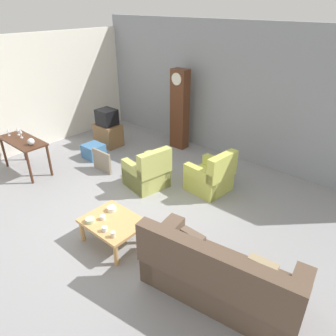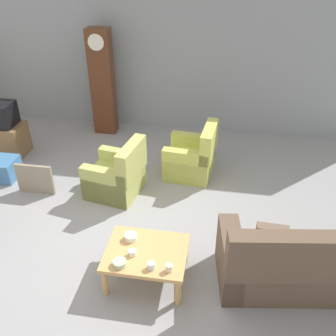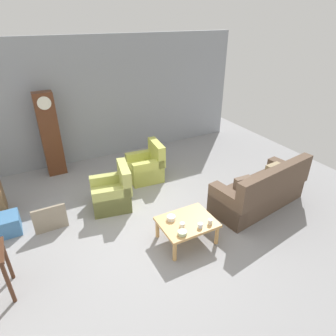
{
  "view_description": "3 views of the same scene",
  "coord_description": "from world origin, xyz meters",
  "px_view_note": "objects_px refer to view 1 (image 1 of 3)",
  "views": [
    {
      "loc": [
        3.7,
        -3.07,
        3.55
      ],
      "look_at": [
        0.52,
        0.58,
        0.97
      ],
      "focal_mm": 33.6,
      "sensor_mm": 36.0,
      "label": 1
    },
    {
      "loc": [
        1.14,
        -3.75,
        3.66
      ],
      "look_at": [
        0.42,
        0.68,
        0.78
      ],
      "focal_mm": 40.88,
      "sensor_mm": 36.0,
      "label": 2
    },
    {
      "loc": [
        -1.8,
        -3.97,
        3.63
      ],
      "look_at": [
        0.55,
        0.46,
        0.94
      ],
      "focal_mm": 30.82,
      "sensor_mm": 36.0,
      "label": 3
    }
  ],
  "objects_px": {
    "tv_crt": "(107,117)",
    "bowl_white_stacked": "(112,209)",
    "couch_floral": "(220,278)",
    "glass_dome_cloche": "(31,142)",
    "cup_white_porcelain": "(103,218)",
    "armchair_olive_near": "(148,174)",
    "armchair_olive_far": "(211,177)",
    "tv_stand_cabinet": "(109,135)",
    "storage_box_blue": "(94,151)",
    "bowl_shallow_green": "(90,220)",
    "cup_blue_rimmed": "(105,229)",
    "framed_picture_leaning": "(102,161)",
    "wine_glass_short": "(21,132)",
    "wine_glass_tall": "(8,131)",
    "console_table_dark": "(23,145)",
    "wine_glass_mid": "(18,130)",
    "grandfather_clock": "(180,110)",
    "coffee_table_wood": "(113,224)",
    "cup_cream_tall": "(113,234)"
  },
  "relations": [
    {
      "from": "armchair_olive_near",
      "to": "glass_dome_cloche",
      "type": "distance_m",
      "value": 2.63
    },
    {
      "from": "wine_glass_short",
      "to": "cup_cream_tall",
      "type": "bearing_deg",
      "value": -8.75
    },
    {
      "from": "tv_stand_cabinet",
      "to": "wine_glass_short",
      "type": "xyz_separation_m",
      "value": [
        -0.36,
        -2.17,
        0.63
      ]
    },
    {
      "from": "armchair_olive_near",
      "to": "storage_box_blue",
      "type": "bearing_deg",
      "value": 176.94
    },
    {
      "from": "grandfather_clock",
      "to": "cup_blue_rimmed",
      "type": "distance_m",
      "value": 4.36
    },
    {
      "from": "couch_floral",
      "to": "wine_glass_tall",
      "type": "xyz_separation_m",
      "value": [
        -5.8,
        0.02,
        0.56
      ]
    },
    {
      "from": "cup_white_porcelain",
      "to": "bowl_shallow_green",
      "type": "distance_m",
      "value": 0.2
    },
    {
      "from": "tv_stand_cabinet",
      "to": "cup_blue_rimmed",
      "type": "xyz_separation_m",
      "value": [
        3.28,
        -2.76,
        0.17
      ]
    },
    {
      "from": "wine_glass_mid",
      "to": "couch_floral",
      "type": "bearing_deg",
      "value": -1.85
    },
    {
      "from": "couch_floral",
      "to": "armchair_olive_near",
      "type": "bearing_deg",
      "value": 152.12
    },
    {
      "from": "couch_floral",
      "to": "cup_white_porcelain",
      "type": "bearing_deg",
      "value": -172.41
    },
    {
      "from": "storage_box_blue",
      "to": "framed_picture_leaning",
      "type": "bearing_deg",
      "value": -23.14
    },
    {
      "from": "tv_crt",
      "to": "storage_box_blue",
      "type": "distance_m",
      "value": 1.04
    },
    {
      "from": "tv_crt",
      "to": "bowl_white_stacked",
      "type": "xyz_separation_m",
      "value": [
        2.95,
        -2.34,
        -0.34
      ]
    },
    {
      "from": "cup_cream_tall",
      "to": "wine_glass_tall",
      "type": "bearing_deg",
      "value": 173.71
    },
    {
      "from": "framed_picture_leaning",
      "to": "bowl_shallow_green",
      "type": "height_order",
      "value": "framed_picture_leaning"
    },
    {
      "from": "armchair_olive_near",
      "to": "tv_crt",
      "type": "height_order",
      "value": "tv_crt"
    },
    {
      "from": "couch_floral",
      "to": "glass_dome_cloche",
      "type": "bearing_deg",
      "value": 178.79
    },
    {
      "from": "armchair_olive_near",
      "to": "grandfather_clock",
      "type": "distance_m",
      "value": 2.34
    },
    {
      "from": "tv_crt",
      "to": "glass_dome_cloche",
      "type": "xyz_separation_m",
      "value": [
        0.16,
        -2.21,
        0.06
      ]
    },
    {
      "from": "wine_glass_short",
      "to": "cup_blue_rimmed",
      "type": "bearing_deg",
      "value": -9.17
    },
    {
      "from": "wine_glass_short",
      "to": "wine_glass_tall",
      "type": "bearing_deg",
      "value": -159.98
    },
    {
      "from": "tv_crt",
      "to": "wine_glass_short",
      "type": "bearing_deg",
      "value": -99.44
    },
    {
      "from": "tv_stand_cabinet",
      "to": "storage_box_blue",
      "type": "bearing_deg",
      "value": -66.99
    },
    {
      "from": "cup_blue_rimmed",
      "to": "bowl_shallow_green",
      "type": "relative_size",
      "value": 0.55
    },
    {
      "from": "storage_box_blue",
      "to": "cup_cream_tall",
      "type": "relative_size",
      "value": 5.11
    },
    {
      "from": "wine_glass_mid",
      "to": "framed_picture_leaning",
      "type": "bearing_deg",
      "value": 32.72
    },
    {
      "from": "storage_box_blue",
      "to": "cup_cream_tall",
      "type": "bearing_deg",
      "value": -32.28
    },
    {
      "from": "storage_box_blue",
      "to": "couch_floral",
      "type": "bearing_deg",
      "value": -18.08
    },
    {
      "from": "grandfather_clock",
      "to": "coffee_table_wood",
      "type": "bearing_deg",
      "value": -66.12
    },
    {
      "from": "couch_floral",
      "to": "tv_crt",
      "type": "height_order",
      "value": "couch_floral"
    },
    {
      "from": "glass_dome_cloche",
      "to": "wine_glass_short",
      "type": "relative_size",
      "value": 0.69
    },
    {
      "from": "tv_stand_cabinet",
      "to": "wine_glass_mid",
      "type": "xyz_separation_m",
      "value": [
        -0.57,
        -2.14,
        0.62
      ]
    },
    {
      "from": "cup_blue_rimmed",
      "to": "tv_crt",
      "type": "bearing_deg",
      "value": 139.98
    },
    {
      "from": "armchair_olive_far",
      "to": "tv_stand_cabinet",
      "type": "relative_size",
      "value": 1.35
    },
    {
      "from": "couch_floral",
      "to": "cup_white_porcelain",
      "type": "height_order",
      "value": "couch_floral"
    },
    {
      "from": "tv_stand_cabinet",
      "to": "cup_blue_rimmed",
      "type": "relative_size",
      "value": 7.99
    },
    {
      "from": "couch_floral",
      "to": "glass_dome_cloche",
      "type": "distance_m",
      "value": 4.94
    },
    {
      "from": "tv_crt",
      "to": "cup_white_porcelain",
      "type": "relative_size",
      "value": 5.46
    },
    {
      "from": "wine_glass_tall",
      "to": "framed_picture_leaning",
      "type": "bearing_deg",
      "value": 34.3
    },
    {
      "from": "armchair_olive_near",
      "to": "tv_stand_cabinet",
      "type": "relative_size",
      "value": 1.35
    },
    {
      "from": "console_table_dark",
      "to": "tv_stand_cabinet",
      "type": "bearing_deg",
      "value": 83.45
    },
    {
      "from": "bowl_shallow_green",
      "to": "tv_crt",
      "type": "bearing_deg",
      "value": 136.6
    },
    {
      "from": "glass_dome_cloche",
      "to": "cup_white_porcelain",
      "type": "height_order",
      "value": "glass_dome_cloche"
    },
    {
      "from": "cup_white_porcelain",
      "to": "glass_dome_cloche",
      "type": "bearing_deg",
      "value": 172.49
    },
    {
      "from": "console_table_dark",
      "to": "glass_dome_cloche",
      "type": "bearing_deg",
      "value": 0.17
    },
    {
      "from": "couch_floral",
      "to": "bowl_shallow_green",
      "type": "relative_size",
      "value": 14.17
    },
    {
      "from": "console_table_dark",
      "to": "tv_crt",
      "type": "height_order",
      "value": "tv_crt"
    },
    {
      "from": "storage_box_blue",
      "to": "wine_glass_short",
      "type": "height_order",
      "value": "wine_glass_short"
    },
    {
      "from": "tv_stand_cabinet",
      "to": "couch_floral",
      "type": "bearing_deg",
      "value": -24.52
    }
  ]
}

